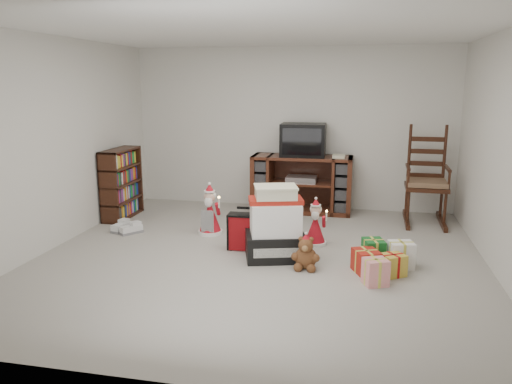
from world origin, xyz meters
TOP-DOWN VIEW (x-y plane):
  - room at (0.00, 0.00)m, footprint 5.01×5.01m
  - tv_stand at (0.22, 2.20)m, footprint 1.51×0.54m
  - bookshelf at (-2.33, 1.32)m, footprint 0.28×0.83m
  - rocking_chair at (2.01, 1.99)m, footprint 0.59×0.96m
  - gift_pile at (0.18, 0.02)m, footprint 0.76×0.64m
  - red_suitcase at (-0.25, 0.25)m, footprint 0.34×0.19m
  - stocking at (0.18, 0.03)m, footprint 0.31×0.18m
  - teddy_bear at (0.56, -0.22)m, footprint 0.24×0.21m
  - santa_figurine at (0.58, 0.62)m, footprint 0.28×0.27m
  - mrs_claus_figurine at (-0.82, 0.79)m, footprint 0.33×0.31m
  - sneaker_pair at (-1.94, 0.61)m, footprint 0.43×0.32m
  - gift_cluster at (1.31, -0.16)m, footprint 0.71×0.81m
  - crt_television at (0.23, 2.20)m, footprint 0.68×0.50m

SIDE VIEW (x-z plane):
  - sneaker_pair at x=-1.94m, z-range 0.00..0.11m
  - gift_cluster at x=1.31m, z-range 0.00..0.24m
  - teddy_bear at x=0.56m, z-range -0.02..0.33m
  - red_suitcase at x=-0.25m, z-range -0.03..0.48m
  - santa_figurine at x=0.58m, z-range -0.07..0.51m
  - mrs_claus_figurine at x=-0.82m, z-range -0.08..0.59m
  - stocking at x=0.18m, z-range 0.00..0.62m
  - gift_pile at x=0.18m, z-range -0.05..0.77m
  - tv_stand at x=0.22m, z-range 0.00..0.87m
  - rocking_chair at x=2.01m, z-range -0.23..1.20m
  - bookshelf at x=-2.33m, z-range -0.02..1.00m
  - crt_television at x=0.23m, z-range 0.86..1.35m
  - room at x=0.00m, z-range -0.01..2.51m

